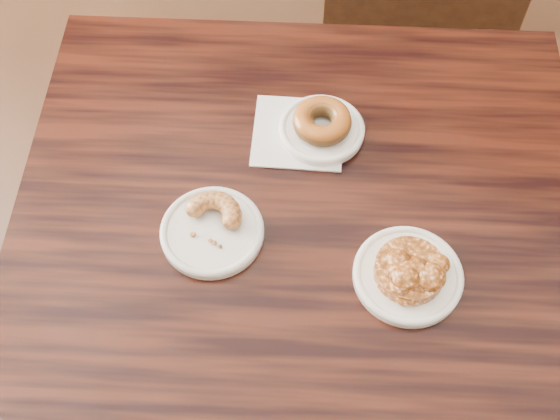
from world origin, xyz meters
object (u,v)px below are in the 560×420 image
at_px(chair_far, 413,0).
at_px(cafe_table, 297,325).
at_px(apple_fritter, 410,269).
at_px(cruller_fragment, 211,225).
at_px(glazed_donut, 322,121).

bearing_deg(chair_far, cafe_table, 76.98).
height_order(cafe_table, apple_fritter, apple_fritter).
xyz_separation_m(apple_fritter, cruller_fragment, (-0.31, -0.03, -0.00)).
bearing_deg(cruller_fragment, cafe_table, 20.39).
relative_size(cafe_table, cruller_fragment, 8.93).
relative_size(chair_far, cruller_fragment, 8.62).
height_order(chair_far, apple_fritter, chair_far).
xyz_separation_m(cafe_table, apple_fritter, (0.17, -0.01, 0.40)).
distance_m(chair_far, cruller_fragment, 1.03).
xyz_separation_m(cafe_table, chair_far, (-0.02, 0.92, 0.08)).
height_order(chair_far, glazed_donut, chair_far).
bearing_deg(apple_fritter, glazed_donut, 134.63).
bearing_deg(cruller_fragment, glazed_donut, 68.91).
height_order(cafe_table, chair_far, chair_far).
bearing_deg(apple_fritter, cruller_fragment, -173.58).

